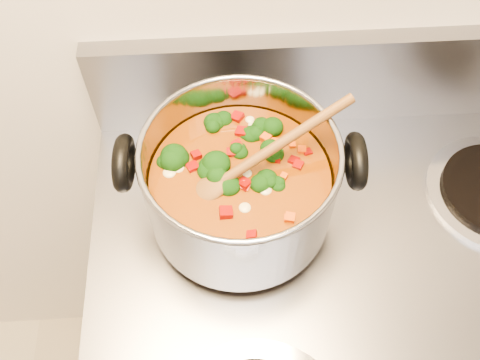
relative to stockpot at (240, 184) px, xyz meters
name	(u,v)px	position (x,y,z in m)	size (l,w,h in m)	color
stockpot	(240,184)	(0.00, 0.00, 0.00)	(0.31, 0.25, 0.15)	#9C9DA4
wooden_spoon	(245,166)	(0.01, 0.00, 0.04)	(0.23, 0.11, 0.10)	brown
cooktop_crumbs	(152,155)	(-0.13, 0.11, -0.08)	(0.16, 0.10, 0.01)	black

